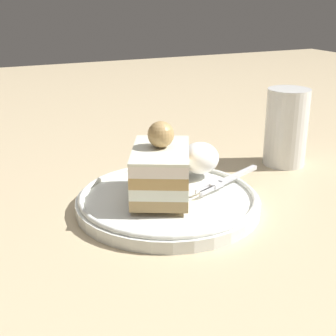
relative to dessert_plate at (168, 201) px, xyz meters
The scene contains 6 objects.
ground_plane 0.03m from the dessert_plate, 58.08° to the left, with size 2.40×2.40×0.00m, color tan.
dessert_plate is the anchor object (origin of this frame).
cake_slice 0.04m from the dessert_plate, 111.88° to the right, with size 0.12×0.10×0.08m.
whipped_cream_dollop 0.08m from the dessert_plate, 123.57° to the left, with size 0.05×0.05×0.04m, color white.
fork 0.08m from the dessert_plate, 90.83° to the left, with size 0.05×0.11×0.00m.
drink_glass_near 0.22m from the dessert_plate, 107.25° to the left, with size 0.06×0.06×0.11m.
Camera 1 is at (0.43, -0.23, 0.23)m, focal length 51.15 mm.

